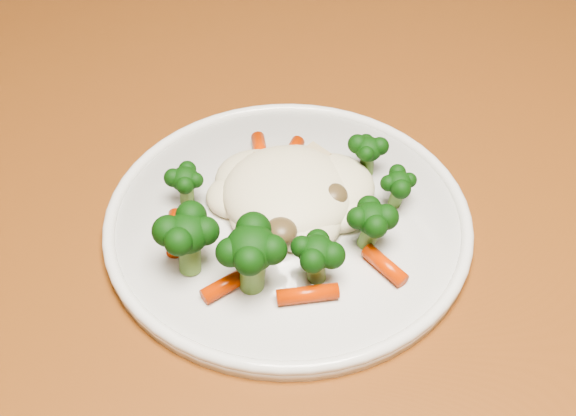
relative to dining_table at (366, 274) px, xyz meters
The scene contains 3 objects.
dining_table is the anchor object (origin of this frame).
plate 0.13m from the dining_table, 156.07° to the right, with size 0.29×0.29×0.01m, color white.
meal 0.16m from the dining_table, 150.82° to the right, with size 0.21×0.20×0.05m.
Camera 1 is at (-0.13, -0.41, 1.17)m, focal length 45.00 mm.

